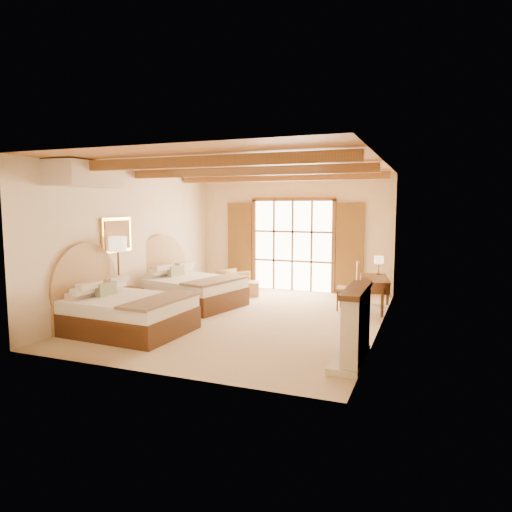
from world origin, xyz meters
The scene contains 19 objects.
floor centered at (0.00, 0.00, 0.00)m, with size 7.00×7.00×0.00m, color #CFB28D.
wall_back centered at (0.00, 3.50, 1.60)m, with size 5.50×5.50×0.00m, color beige.
wall_left centered at (-2.75, 0.00, 1.60)m, with size 7.00×7.00×0.00m, color beige.
wall_right centered at (2.75, 0.00, 1.60)m, with size 7.00×7.00×0.00m, color beige.
ceiling centered at (0.00, 0.00, 3.20)m, with size 7.00×7.00×0.00m, color #B8793F.
ceiling_beams centered at (0.00, 0.00, 3.08)m, with size 5.39×4.60×0.18m, color brown, non-canonical shape.
french_doors centered at (0.00, 3.44, 1.25)m, with size 3.95×0.08×2.60m.
fireplace centered at (2.60, -2.00, 0.51)m, with size 0.46×1.40×1.16m.
painting centered at (-2.70, -0.75, 1.75)m, with size 0.06×0.95×0.75m.
canopy_valance centered at (-2.40, -2.00, 2.95)m, with size 0.70×1.40×0.45m, color beige.
bed_near centered at (-1.82, -1.83, 0.44)m, with size 2.28×1.77×1.45m.
bed_far centered at (-1.82, 0.63, 0.44)m, with size 2.57×2.14×1.45m.
nightstand centered at (-2.47, -0.75, 0.30)m, with size 0.49×0.49×0.59m, color #472D13.
floor_lamp centered at (-2.50, -0.99, 1.47)m, with size 0.37×0.37×1.73m.
armchair centered at (-1.36, 2.37, 0.32)m, with size 0.69×0.71×0.65m, color #A6834C.
ottoman centered at (-0.84, 2.29, 0.18)m, with size 0.50×0.50×0.36m, color tan.
desk centered at (2.46, 1.74, 0.40)m, with size 0.83×1.47×0.75m.
desk_chair centered at (1.93, 1.48, 0.35)m, with size 0.58×0.57×1.11m.
desk_lamp centered at (2.49, 2.28, 1.07)m, with size 0.22×0.22×0.43m.
Camera 1 is at (3.62, -8.82, 2.38)m, focal length 32.00 mm.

